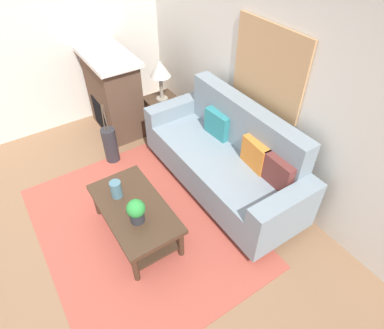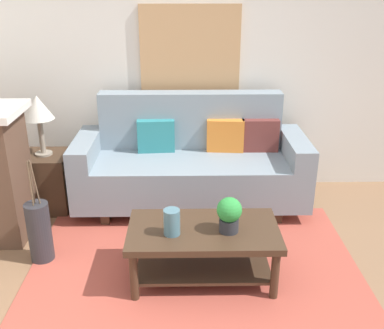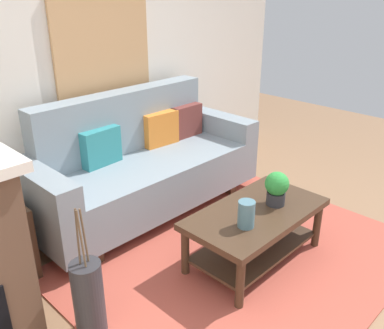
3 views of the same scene
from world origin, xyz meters
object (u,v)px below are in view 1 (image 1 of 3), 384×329
throw_pillow_teal (218,124)px  fireplace (114,93)px  coffee_table (135,214)px  potted_plant_tabletop (136,211)px  side_table (163,116)px  framed_painting (268,68)px  throw_pillow_maroon (278,172)px  tabletop_vase (116,189)px  throw_pillow_orange (256,154)px  couch (225,159)px  floor_vase (110,145)px  table_lamp (160,70)px

throw_pillow_teal → fireplace: size_ratio=0.31×
coffee_table → potted_plant_tabletop: (0.18, -0.04, 0.26)m
side_table → framed_painting: 1.89m
throw_pillow_maroon → tabletop_vase: throw_pillow_maroon is taller
throw_pillow_maroon → tabletop_vase: size_ratio=1.88×
throw_pillow_orange → fireplace: size_ratio=0.31×
throw_pillow_maroon → side_table: bearing=-175.1°
potted_plant_tabletop → couch: bearing=101.3°
coffee_table → potted_plant_tabletop: potted_plant_tabletop is taller
side_table → framed_painting: size_ratio=0.57×
coffee_table → floor_vase: 1.31m
potted_plant_tabletop → floor_vase: bearing=168.3°
throw_pillow_teal → floor_vase: throw_pillow_teal is taller
floor_vase → framed_painting: bearing=49.7°
throw_pillow_orange → potted_plant_tabletop: (-0.09, -1.39, -0.11)m
potted_plant_tabletop → table_lamp: bearing=143.7°
side_table → fireplace: 0.77m
throw_pillow_teal → tabletop_vase: 1.44m
tabletop_vase → side_table: tabletop_vase is taller
potted_plant_tabletop → table_lamp: size_ratio=0.46×
framed_painting → fireplace: bearing=-151.0°
throw_pillow_maroon → potted_plant_tabletop: (-0.43, -1.39, -0.11)m
throw_pillow_teal → throw_pillow_orange: bearing=0.0°
throw_pillow_maroon → table_lamp: size_ratio=0.63×
potted_plant_tabletop → fireplace: fireplace is taller
throw_pillow_orange → framed_painting: (-0.34, 0.34, 0.76)m
throw_pillow_maroon → fireplace: 2.65m
side_table → table_lamp: table_lamp is taller
throw_pillow_teal → framed_painting: size_ratio=0.37×
throw_pillow_maroon → table_lamp: table_lamp is taller
throw_pillow_orange → floor_vase: (-1.55, -1.09, -0.43)m
throw_pillow_teal → potted_plant_tabletop: bearing=-66.9°
fireplace → floor_vase: (0.67, -0.39, -0.33)m
throw_pillow_maroon → floor_vase: throw_pillow_maroon is taller
throw_pillow_teal → throw_pillow_maroon: size_ratio=1.00×
potted_plant_tabletop → side_table: 2.06m
throw_pillow_orange → side_table: bearing=-174.1°
fireplace → floor_vase: fireplace is taller
throw_pillow_orange → table_lamp: 1.77m
throw_pillow_teal → throw_pillow_orange: same height
couch → throw_pillow_teal: (-0.34, 0.13, 0.25)m
fireplace → table_lamp: bearing=47.2°
throw_pillow_orange → framed_painting: size_ratio=0.37×
table_lamp → throw_pillow_maroon: bearing=4.9°
throw_pillow_teal → side_table: 1.14m
throw_pillow_teal → table_lamp: 1.11m
tabletop_vase → potted_plant_tabletop: potted_plant_tabletop is taller
throw_pillow_maroon → floor_vase: size_ratio=0.72×
couch → side_table: (-1.39, -0.05, -0.15)m
couch → throw_pillow_orange: bearing=20.3°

